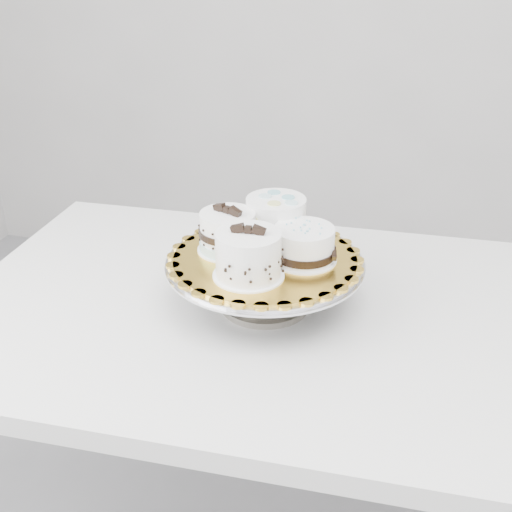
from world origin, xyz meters
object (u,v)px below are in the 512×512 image
(cake_dots, at_px, (276,219))
(cake_ribbon, at_px, (304,245))
(cake_board, at_px, (265,258))
(cake_stand, at_px, (265,274))
(cake_banded, at_px, (228,233))
(table, at_px, (261,342))
(cake_swirl, at_px, (248,256))

(cake_dots, bearing_deg, cake_ribbon, -68.90)
(cake_board, relative_size, cake_ribbon, 2.56)
(cake_stand, distance_m, cake_dots, 0.11)
(cake_stand, relative_size, cake_banded, 2.76)
(table, relative_size, cake_ribbon, 9.19)
(cake_banded, height_order, cake_ribbon, cake_banded)
(table, bearing_deg, cake_ribbon, 3.28)
(cake_stand, height_order, cake_ribbon, cake_ribbon)
(cake_board, height_order, cake_ribbon, cake_ribbon)
(cake_stand, distance_m, cake_ribbon, 0.09)
(table, xyz_separation_m, cake_ribbon, (0.08, 0.01, 0.21))
(cake_stand, xyz_separation_m, cake_board, (-0.00, 0.00, 0.03))
(cake_swirl, distance_m, cake_ribbon, 0.11)
(cake_banded, bearing_deg, cake_stand, 14.22)
(cake_board, bearing_deg, cake_dots, 90.13)
(table, bearing_deg, cake_board, -9.17)
(cake_board, distance_m, cake_banded, 0.08)
(cake_board, height_order, cake_swirl, cake_swirl)
(table, relative_size, cake_dots, 8.04)
(cake_swirl, bearing_deg, cake_dots, 84.10)
(table, relative_size, cake_board, 3.59)
(table, height_order, cake_banded, cake_banded)
(cake_stand, height_order, cake_swirl, cake_swirl)
(cake_swirl, xyz_separation_m, cake_ribbon, (0.08, 0.08, -0.01))
(cake_board, bearing_deg, cake_swirl, -96.63)
(cake_stand, height_order, cake_dots, cake_dots)
(cake_swirl, distance_m, cake_banded, 0.10)
(cake_board, bearing_deg, cake_stand, 0.00)
(cake_banded, relative_size, cake_dots, 0.88)
(cake_ribbon, bearing_deg, cake_dots, 122.33)
(cake_dots, distance_m, cake_ribbon, 0.10)
(table, bearing_deg, cake_dots, 83.02)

